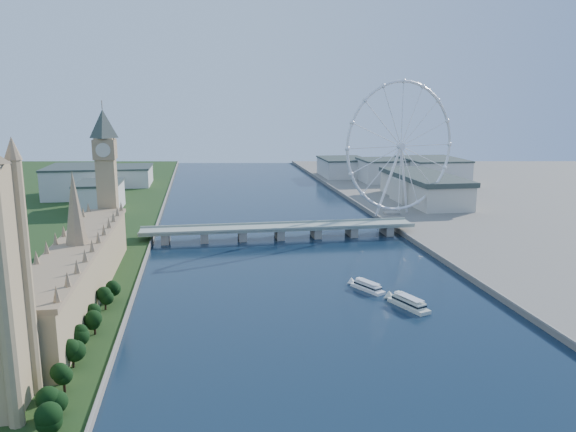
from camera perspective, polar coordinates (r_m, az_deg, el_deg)
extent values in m
cube|color=tan|center=(326.44, -20.41, -5.44)|extent=(24.00, 200.00, 28.00)
cone|color=#937A59|center=(318.22, -20.86, 0.78)|extent=(12.00, 12.00, 40.00)
cube|color=tan|center=(424.57, -17.85, 2.16)|extent=(13.00, 13.00, 80.00)
cube|color=#937A59|center=(420.81, -18.12, 6.46)|extent=(15.00, 15.00, 14.00)
pyramid|color=#2D3833|center=(419.50, -18.36, 10.27)|extent=(20.02, 20.02, 20.00)
cube|color=gray|center=(451.65, -0.89, -1.19)|extent=(220.00, 22.00, 2.00)
cube|color=gray|center=(449.48, -12.33, -2.15)|extent=(6.00, 20.00, 7.50)
cube|color=gray|center=(448.56, -8.50, -2.03)|extent=(6.00, 20.00, 7.50)
cube|color=gray|center=(449.65, -4.67, -1.91)|extent=(6.00, 20.00, 7.50)
cube|color=gray|center=(452.73, -0.88, -1.78)|extent=(6.00, 20.00, 7.50)
cube|color=gray|center=(457.76, 2.84, -1.64)|extent=(6.00, 20.00, 7.50)
cube|color=gray|center=(464.67, 6.46, -1.50)|extent=(6.00, 20.00, 7.50)
cube|color=gray|center=(473.38, 9.97, -1.36)|extent=(6.00, 20.00, 7.50)
torus|color=silver|center=(525.09, 11.40, 6.95)|extent=(113.60, 39.12, 118.60)
cylinder|color=silver|center=(525.09, 11.40, 6.95)|extent=(7.25, 6.61, 6.00)
cube|color=gray|center=(542.09, 10.47, 0.29)|extent=(14.00, 10.00, 2.00)
cube|color=beige|center=(582.09, -18.56, 1.85)|extent=(40.00, 60.00, 26.00)
cube|color=beige|center=(676.60, -20.69, 3.26)|extent=(60.00, 80.00, 32.00)
cube|color=beige|center=(747.47, -15.69, 3.91)|extent=(50.00, 70.00, 22.00)
cube|color=beige|center=(761.22, 9.67, 4.54)|extent=(60.00, 60.00, 28.00)
cube|color=beige|center=(763.92, 14.44, 4.44)|extent=(70.00, 90.00, 30.00)
cube|color=beige|center=(807.25, 5.62, 4.90)|extent=(60.00, 80.00, 24.00)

